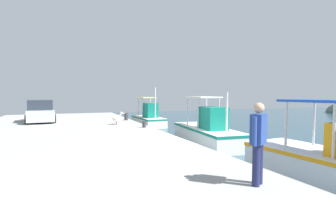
% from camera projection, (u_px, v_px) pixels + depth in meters
% --- Properties ---
extents(quay_pier, '(36.00, 10.00, 0.80)m').
position_uv_depth(quay_pier, '(60.00, 156.00, 9.77)').
color(quay_pier, '#9E9E99').
rests_on(quay_pier, ground).
extents(fishing_boat_nearest, '(4.87, 1.84, 3.33)m').
position_uv_depth(fishing_boat_nearest, '(149.00, 118.00, 22.71)').
color(fishing_boat_nearest, silver).
rests_on(fishing_boat_nearest, ground).
extents(fishing_boat_second, '(6.21, 2.38, 2.84)m').
position_uv_depth(fishing_boat_second, '(207.00, 131.00, 14.30)').
color(fishing_boat_second, white).
rests_on(fishing_boat_second, ground).
extents(pelican, '(0.44, 0.96, 0.82)m').
position_uv_depth(pelican, '(117.00, 118.00, 16.72)').
color(pelican, tan).
rests_on(pelican, quay_pier).
extents(fisherman_standing, '(0.42, 0.54, 1.76)m').
position_uv_depth(fisherman_standing, '(258.00, 140.00, 5.45)').
color(fisherman_standing, '#1E234C').
rests_on(fisherman_standing, quay_pier).
extents(parked_car, '(4.23, 2.14, 1.57)m').
position_uv_depth(parked_car, '(40.00, 112.00, 18.41)').
color(parked_car, black).
rests_on(parked_car, quay_pier).
extents(mooring_bollard_nearest, '(0.28, 0.28, 0.54)m').
position_uv_depth(mooring_bollard_nearest, '(126.00, 117.00, 19.62)').
color(mooring_bollard_nearest, '#333338').
rests_on(mooring_bollard_nearest, quay_pier).
extents(mooring_bollard_second, '(0.22, 0.22, 0.37)m').
position_uv_depth(mooring_bollard_second, '(144.00, 124.00, 15.22)').
color(mooring_bollard_second, '#333338').
rests_on(mooring_bollard_second, quay_pier).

